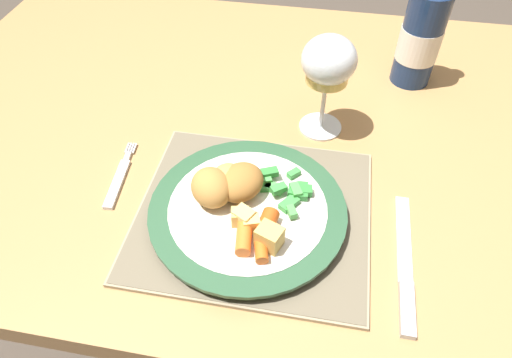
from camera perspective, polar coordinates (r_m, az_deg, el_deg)
ground_plane at (r=1.37m, az=1.41°, el=-17.46°), size 6.00×6.00×0.00m
dining_table at (r=0.83m, az=2.21°, el=2.06°), size 1.29×0.83×0.74m
placemat at (r=0.63m, az=-0.49°, el=-4.25°), size 0.32×0.29×0.01m
dinner_plate at (r=0.61m, az=-1.04°, el=-4.03°), size 0.26×0.26×0.02m
breaded_croquettes at (r=0.61m, az=-3.41°, el=-0.60°), size 0.12×0.10×0.05m
green_beans_pile at (r=0.62m, az=3.63°, el=-1.19°), size 0.09×0.09×0.02m
glazed_carrots at (r=0.57m, az=-0.04°, el=-6.86°), size 0.05×0.08×0.02m
fork at (r=0.70m, az=-16.74°, el=0.04°), size 0.03×0.13×0.01m
table_knife at (r=0.60m, az=18.15°, el=-11.00°), size 0.02×0.21×0.01m
wine_glass at (r=0.70m, az=9.08°, el=14.14°), size 0.08×0.08×0.16m
bottle at (r=0.86m, az=20.10°, el=16.99°), size 0.07×0.07×0.26m
roast_potatoes at (r=0.57m, az=-0.09°, el=-5.99°), size 0.07×0.06×0.03m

